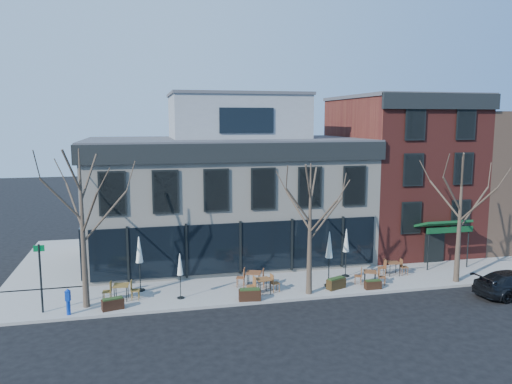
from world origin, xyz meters
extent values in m
plane|color=black|center=(0.00, 0.00, 0.00)|extent=(120.00, 120.00, 0.00)
cube|color=gray|center=(3.25, -2.15, 0.07)|extent=(33.50, 4.70, 0.15)
cube|color=gray|center=(-11.25, 6.00, 0.07)|extent=(4.50, 12.00, 0.15)
cube|color=beige|center=(0.00, 5.00, 4.00)|extent=(18.00, 10.00, 8.00)
cube|color=#47474C|center=(0.00, 5.00, 8.05)|extent=(18.30, 10.30, 0.30)
cube|color=black|center=(0.00, -0.12, 7.55)|extent=(18.30, 0.25, 1.10)
cube|color=black|center=(-9.12, 5.00, 7.55)|extent=(0.25, 10.30, 1.10)
cube|color=black|center=(0.00, -0.06, 1.90)|extent=(17.20, 0.12, 3.00)
cube|color=black|center=(-9.06, 4.00, 1.90)|extent=(0.12, 7.50, 3.00)
cube|color=gray|center=(1.00, 6.00, 9.60)|extent=(9.00, 6.50, 3.00)
cube|color=maroon|center=(13.00, 5.00, 5.50)|extent=(8.00, 10.00, 11.00)
cube|color=#47474C|center=(13.00, 5.00, 11.05)|extent=(8.20, 10.20, 0.25)
cube|color=black|center=(13.00, -0.12, 10.60)|extent=(8.20, 0.25, 1.00)
cube|color=#0D3B1B|center=(13.00, -0.85, 2.90)|extent=(3.20, 1.66, 0.67)
cube|color=black|center=(13.00, -0.05, 1.25)|extent=(1.40, 0.10, 2.50)
cube|color=#8C664C|center=(23.00, 6.00, 5.00)|extent=(12.00, 12.00, 10.00)
cone|color=#382B21|center=(-8.50, -3.20, 4.11)|extent=(0.34, 0.34, 7.92)
cylinder|color=#382B21|center=(-7.43, -3.01, 4.68)|extent=(2.23, 0.50, 2.48)
cylinder|color=#382B21|center=(-8.95, -2.23, 5.14)|extent=(1.03, 2.05, 2.14)
cylinder|color=#382B21|center=(-9.34, -3.51, 5.65)|extent=(1.80, 0.75, 2.21)
cylinder|color=#382B21|center=(-8.05, -4.16, 5.05)|extent=(1.03, 2.04, 2.28)
cone|color=#382B21|center=(3.00, -3.90, 3.67)|extent=(0.34, 0.34, 7.04)
cylinder|color=#382B21|center=(3.95, -3.73, 4.18)|extent=(2.00, 0.46, 2.21)
cylinder|color=#382B21|center=(2.60, -3.04, 4.59)|extent=(0.93, 1.84, 1.91)
cylinder|color=#382B21|center=(2.25, -4.17, 5.04)|extent=(1.61, 0.68, 1.97)
cylinder|color=#382B21|center=(3.40, -4.76, 4.51)|extent=(0.93, 1.83, 2.03)
cone|color=#382B21|center=(12.00, -3.90, 3.89)|extent=(0.34, 0.34, 7.48)
cylinder|color=#382B21|center=(13.01, -3.72, 4.43)|extent=(2.12, 0.48, 2.35)
cylinder|color=#382B21|center=(11.57, -2.99, 4.86)|extent=(0.98, 1.94, 2.03)
cylinder|color=#382B21|center=(11.20, -4.19, 5.35)|extent=(1.71, 0.71, 2.09)
cylinder|color=#382B21|center=(12.42, -4.81, 4.78)|extent=(0.98, 1.94, 2.16)
cylinder|color=black|center=(-10.50, -3.50, 1.85)|extent=(0.10, 0.10, 3.40)
cube|color=#005926|center=(-10.50, -3.50, 3.35)|extent=(0.50, 0.04, 0.30)
cylinder|color=#0D34A9|center=(-9.23, -4.08, 0.50)|extent=(0.20, 0.20, 0.70)
cube|color=#0D34A9|center=(-9.23, -4.08, 1.09)|extent=(0.26, 0.24, 0.50)
cone|color=#0D34A9|center=(-9.23, -4.08, 1.39)|extent=(0.26, 0.26, 0.12)
cube|color=brown|center=(-6.83, -2.64, 0.95)|extent=(0.84, 0.84, 0.04)
cylinder|color=black|center=(-7.16, -2.91, 0.55)|extent=(0.04, 0.04, 0.79)
cylinder|color=black|center=(-6.55, -2.98, 0.55)|extent=(0.04, 0.04, 0.79)
cylinder|color=black|center=(-7.10, -2.30, 0.55)|extent=(0.04, 0.04, 0.79)
cylinder|color=black|center=(-6.49, -2.36, 0.55)|extent=(0.04, 0.04, 0.79)
cube|color=brown|center=(0.60, -3.33, 0.94)|extent=(0.86, 0.86, 0.04)
cylinder|color=black|center=(0.35, -3.67, 0.54)|extent=(0.04, 0.04, 0.78)
cylinder|color=black|center=(0.95, -3.58, 0.54)|extent=(0.04, 0.04, 0.78)
cylinder|color=black|center=(0.25, -3.08, 0.54)|extent=(0.04, 0.04, 0.78)
cylinder|color=black|center=(0.85, -2.98, 0.54)|extent=(0.04, 0.04, 0.78)
cube|color=brown|center=(0.33, -2.21, 0.99)|extent=(1.02, 1.02, 0.05)
cylinder|color=black|center=(-0.08, -2.41, 0.56)|extent=(0.05, 0.05, 0.82)
cylinder|color=black|center=(0.52, -2.62, 0.56)|extent=(0.05, 0.05, 0.82)
cylinder|color=black|center=(0.14, -1.80, 0.56)|extent=(0.05, 0.05, 0.82)
cylinder|color=black|center=(0.74, -2.02, 0.56)|extent=(0.05, 0.05, 0.82)
cube|color=brown|center=(6.87, -3.27, 0.90)|extent=(0.93, 0.93, 0.04)
cylinder|color=black|center=(6.50, -3.42, 0.52)|extent=(0.04, 0.04, 0.74)
cylinder|color=black|center=(7.03, -3.64, 0.52)|extent=(0.04, 0.04, 0.74)
cylinder|color=black|center=(6.72, -2.89, 0.52)|extent=(0.04, 0.04, 0.74)
cylinder|color=black|center=(7.25, -3.11, 0.52)|extent=(0.04, 0.04, 0.74)
cube|color=brown|center=(9.00, -1.98, 0.93)|extent=(0.83, 0.83, 0.04)
cylinder|color=black|center=(8.67, -2.24, 0.53)|extent=(0.04, 0.04, 0.77)
cylinder|color=black|center=(9.26, -2.32, 0.53)|extent=(0.04, 0.04, 0.77)
cylinder|color=black|center=(8.74, -1.65, 0.53)|extent=(0.04, 0.04, 0.77)
cylinder|color=black|center=(9.33, -1.73, 0.53)|extent=(0.04, 0.04, 0.77)
cylinder|color=black|center=(-5.86, -1.38, 0.18)|extent=(0.49, 0.49, 0.07)
cylinder|color=black|center=(-5.86, -1.38, 1.37)|extent=(0.06, 0.06, 2.43)
cone|color=silver|center=(-5.86, -1.38, 2.47)|extent=(0.40, 0.40, 1.44)
cylinder|color=black|center=(-3.81, -3.07, 0.18)|extent=(0.39, 0.39, 0.05)
cylinder|color=black|center=(-3.81, -3.07, 1.12)|extent=(0.04, 0.04, 1.94)
cone|color=silver|center=(-3.81, -3.07, 2.00)|extent=(0.32, 0.32, 1.15)
cylinder|color=black|center=(4.49, -2.98, 0.18)|extent=(0.50, 0.50, 0.07)
cylinder|color=black|center=(4.49, -2.98, 1.40)|extent=(0.06, 0.06, 2.50)
cone|color=silver|center=(4.49, -2.98, 2.54)|extent=(0.41, 0.41, 1.48)
cylinder|color=black|center=(6.10, -1.58, 0.18)|extent=(0.46, 0.46, 0.06)
cylinder|color=black|center=(6.10, -1.58, 1.31)|extent=(0.05, 0.05, 2.32)
cone|color=beige|center=(6.10, -1.58, 2.37)|extent=(0.38, 0.38, 1.37)
cube|color=black|center=(-7.19, -3.88, 0.41)|extent=(1.13, 0.68, 0.53)
cube|color=#1E3314|center=(-7.19, -3.88, 0.70)|extent=(1.00, 0.57, 0.08)
cube|color=black|center=(-0.34, -4.20, 0.43)|extent=(1.18, 0.59, 0.57)
cube|color=#1E3314|center=(-0.34, -4.20, 0.74)|extent=(1.06, 0.48, 0.09)
cube|color=#312310|center=(4.73, -3.50, 0.43)|extent=(1.20, 0.84, 0.56)
cube|color=#1E3314|center=(4.73, -3.50, 0.73)|extent=(1.07, 0.71, 0.09)
cube|color=black|center=(6.69, -4.01, 0.38)|extent=(0.92, 0.39, 0.46)
cube|color=#1E3314|center=(6.69, -4.01, 0.63)|extent=(0.83, 0.31, 0.07)
camera|label=1|loc=(-5.66, -28.42, 9.42)|focal=35.00mm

